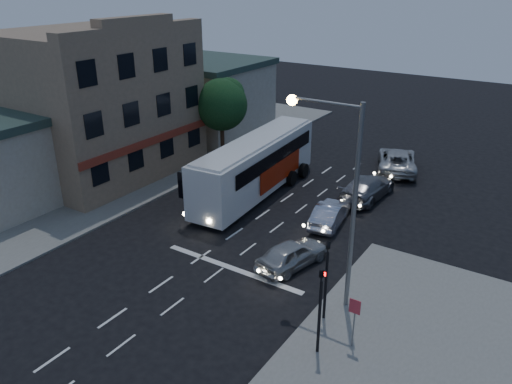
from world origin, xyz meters
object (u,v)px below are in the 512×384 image
Objects in this scene: regulatory_sign at (354,315)px; car_sedan_c at (397,160)px; traffic_signal_main at (326,271)px; tour_bus at (256,165)px; streetlight at (341,183)px; car_sedan_a at (330,214)px; car_sedan_b at (367,187)px; car_suv at (292,254)px; street_tree at (221,102)px; traffic_signal_side at (320,302)px.

car_sedan_c is at bearing 103.82° from regulatory_sign.
car_sedan_c is at bearing 99.63° from traffic_signal_main.
tour_bus is 1.40× the size of streetlight.
car_sedan_a is 0.70× the size of car_sedan_c.
car_sedan_b is at bearing 22.72° from tour_bus.
regulatory_sign is 0.24× the size of streetlight.
car_sedan_b reaches higher than car_suv.
car_suv is at bearing 92.68° from car_sedan_b.
car_sedan_c reaches higher than car_sedan_b.
car_suv is at bearing 85.85° from car_sedan_a.
street_tree is (-15.81, 14.25, 2.08)m from traffic_signal_main.
traffic_signal_main is 3.61m from streetlight.
tour_bus is 2.39× the size of car_sedan_b.
car_suv is 0.66× the size of street_tree.
streetlight is (-0.96, 3.40, 3.31)m from traffic_signal_side.
car_sedan_b is at bearing -5.71° from street_tree.
traffic_signal_side is at bearing 107.49° from car_sedan_b.
tour_bus is 13.72m from traffic_signal_main.
regulatory_sign reaches higher than car_sedan_a.
car_sedan_a is 0.99× the size of traffic_signal_main.
street_tree is (-6.10, 4.55, 2.44)m from tour_bus.
car_sedan_a is (6.07, -1.40, -1.39)m from tour_bus.
traffic_signal_side reaches higher than regulatory_sign.
car_sedan_c is 0.94× the size of street_tree.
traffic_signal_main is (9.70, -9.69, 0.36)m from tour_bus.
tour_bus reaches higher than car_sedan_a.
street_tree is at bearing 138.92° from regulatory_sign.
tour_bus is 15.65m from regulatory_sign.
traffic_signal_main is (3.23, -19.03, 1.61)m from car_sedan_c.
traffic_signal_main reaches higher than tour_bus.
traffic_signal_main is (3.24, -3.02, 1.72)m from car_suv.
car_sedan_b is at bearing 104.31° from streetlight.
traffic_signal_main reaches higher than car_sedan_b.
car_sedan_c is at bearing -76.47° from car_suv.
streetlight reaches higher than car_sedan_b.
tour_bus is at bearing 131.72° from traffic_signal_side.
car_sedan_b is 13.48m from traffic_signal_main.
car_sedan_b is 0.58× the size of streetlight.
street_tree is at bearing -2.85° from car_sedan_b.
traffic_signal_side is at bearing -44.50° from street_tree.
streetlight is (-1.96, 2.44, 4.14)m from regulatory_sign.
tour_bus is 7.40m from car_sedan_b.
tour_bus is 2.15× the size of car_sedan_c.
tour_bus is 3.06× the size of traffic_signal_side.
regulatory_sign is at bearing 154.28° from car_suv.
traffic_signal_main is 0.46× the size of streetlight.
car_sedan_a is at bearing -17.17° from tour_bus.
car_sedan_a is at bearing 112.89° from traffic_signal_side.
traffic_signal_side reaches higher than car_sedan_b.
tour_bus is at bearing -32.32° from car_suv.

